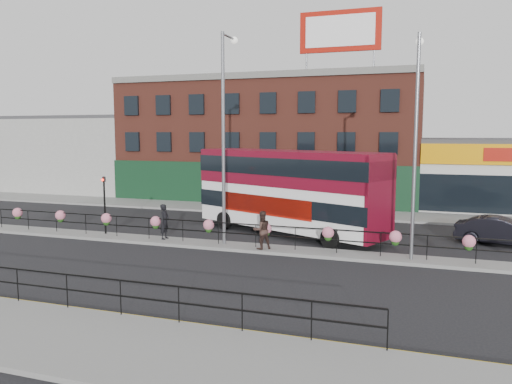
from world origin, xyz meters
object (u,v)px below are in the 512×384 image
(car, at_px, (501,231))
(pedestrian_b, at_px, (262,230))
(pedestrian_a, at_px, (165,222))
(lamp_column_west, at_px, (225,120))
(lamp_column_east, at_px, (416,127))
(double_decker_bus, at_px, (289,183))

(car, xyz_separation_m, pedestrian_b, (-11.19, -5.37, 0.36))
(pedestrian_a, xyz_separation_m, pedestrian_b, (5.58, -0.54, 0.00))
(lamp_column_west, relative_size, lamp_column_east, 1.07)
(pedestrian_a, xyz_separation_m, lamp_column_east, (12.50, -0.02, 4.91))
(car, distance_m, pedestrian_b, 12.42)
(double_decker_bus, xyz_separation_m, lamp_column_west, (-2.33, -3.66, 3.46))
(car, xyz_separation_m, pedestrian_a, (-16.77, -4.83, 0.36))
(pedestrian_a, xyz_separation_m, lamp_column_west, (3.39, 0.26, 5.30))
(car, distance_m, pedestrian_a, 17.45)
(car, height_order, lamp_column_west, lamp_column_west)
(double_decker_bus, distance_m, car, 11.30)
(pedestrian_b, xyz_separation_m, lamp_column_west, (-2.19, 0.80, 5.30))
(double_decker_bus, xyz_separation_m, pedestrian_a, (-5.73, -3.92, -1.84))
(pedestrian_a, relative_size, lamp_column_west, 0.18)
(pedestrian_b, bearing_deg, car, 166.65)
(lamp_column_west, bearing_deg, lamp_column_east, -1.78)
(double_decker_bus, xyz_separation_m, pedestrian_b, (-0.15, -4.46, -1.84))
(pedestrian_a, distance_m, pedestrian_b, 5.60)
(pedestrian_b, distance_m, lamp_column_west, 5.79)
(pedestrian_a, bearing_deg, car, -74.09)
(car, distance_m, lamp_column_west, 15.22)
(pedestrian_a, bearing_deg, pedestrian_b, -95.70)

